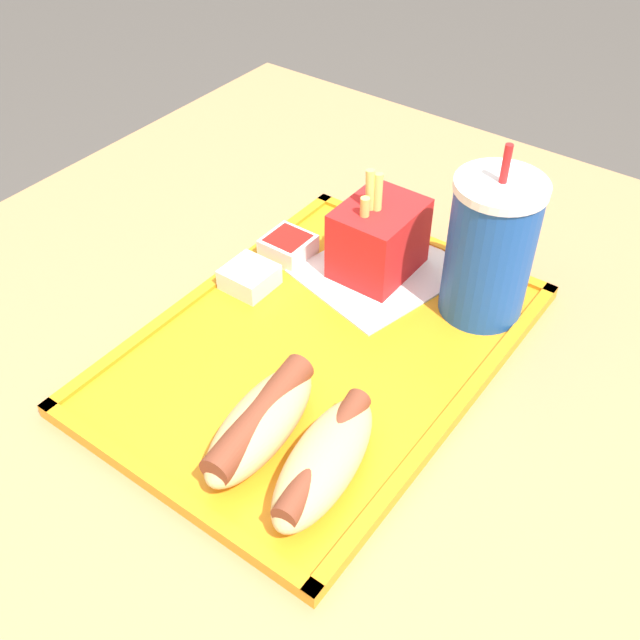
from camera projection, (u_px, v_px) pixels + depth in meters
dining_table at (295, 585)px, 0.93m from camera, size 1.02×0.88×0.77m
food_tray at (320, 348)px, 0.69m from camera, size 0.40×0.29×0.01m
paper_napkin at (381, 271)px, 0.76m from camera, size 0.17×0.16×0.00m
soda_cup at (490, 249)px, 0.67m from camera, size 0.08×0.08×0.17m
hot_dog_far at (324, 460)px, 0.56m from camera, size 0.14×0.07×0.04m
hot_dog_near at (260, 422)px, 0.59m from camera, size 0.14×0.07×0.04m
fries_carton at (378, 239)px, 0.74m from camera, size 0.09×0.07×0.12m
sauce_cup_mayo at (249, 276)px, 0.74m from camera, size 0.05×0.05×0.02m
sauce_cup_ketchup at (288, 246)px, 0.78m from camera, size 0.05×0.05×0.02m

